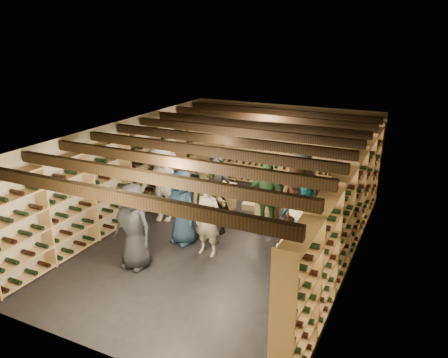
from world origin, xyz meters
The scene contains 22 objects.
ground centered at (0.00, 0.00, 0.00)m, with size 8.00×8.00×0.00m, color black.
walls centered at (0.00, 0.00, 1.20)m, with size 5.52×8.02×2.40m.
ceiling centered at (0.00, 0.00, 2.40)m, with size 5.50×8.00×0.01m, color beige.
ceiling_joists centered at (0.00, 0.00, 2.26)m, with size 5.40×7.12×0.18m.
wine_rack_left centered at (-2.57, 0.00, 1.08)m, with size 0.32×7.50×2.15m.
wine_rack_right centered at (2.57, 0.00, 1.08)m, with size 0.32×7.50×2.15m.
wine_rack_back centered at (0.00, 3.83, 1.07)m, with size 4.70×0.30×2.15m.
crate_stack_left centered at (0.54, 1.30, 0.34)m, with size 0.55×0.40×0.68m.
crate_stack_right centered at (-0.76, 1.65, 0.34)m, with size 0.54×0.39×0.68m.
crate_loose centered at (-0.08, 1.88, 0.09)m, with size 0.50×0.33×0.17m, color tan.
person_0 centered at (-1.05, -1.79, 0.86)m, with size 0.84×0.55×1.73m, color black.
person_1 centered at (-0.32, 0.30, 0.94)m, with size 0.68×0.45×1.87m, color black.
person_2 centered at (-0.26, -0.25, 0.86)m, with size 0.84×0.65×1.72m, color brown.
person_3 centered at (2.02, -0.90, 0.79)m, with size 1.02×0.59×1.59m, color beige.
person_4 centered at (1.88, -0.37, 0.92)m, with size 1.08×0.45×1.84m, color #156982.
person_5 centered at (-2.14, 0.89, 0.80)m, with size 1.49×0.48×1.61m, color brown.
person_6 centered at (-0.74, -0.50, 0.82)m, with size 0.80×0.52×1.64m, color #1B2F49.
person_7 centered at (0.00, -0.74, 0.78)m, with size 0.57×0.37×1.55m, color gray.
person_8 centered at (1.54, 0.34, 0.92)m, with size 0.90×0.70×1.85m, color #432419.
person_9 centered at (-1.76, 0.29, 0.94)m, with size 1.22×0.70×1.89m, color #B8B6A8.
person_10 centered at (0.70, 0.77, 0.85)m, with size 0.99×0.41×1.70m, color #244825.
person_12 centered at (1.32, 1.30, 0.96)m, with size 0.94×0.61×1.91m, color #2C2D31.
Camera 1 is at (3.81, -7.85, 4.42)m, focal length 35.00 mm.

